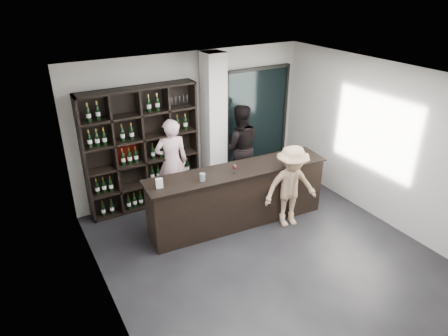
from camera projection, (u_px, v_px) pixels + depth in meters
floor at (268, 256)px, 6.61m from camera, size 5.00×5.50×0.01m
wine_shelf at (142, 150)px, 7.56m from camera, size 2.20×0.35×2.40m
structural_column at (214, 125)px, 8.05m from camera, size 0.40×0.40×2.90m
glass_panel at (257, 115)px, 8.79m from camera, size 1.60×0.08×2.10m
tasting_counter at (238, 196)px, 7.26m from camera, size 3.35×0.69×1.11m
taster_pink at (172, 162)px, 7.80m from camera, size 0.72×0.55×1.77m
taster_black at (239, 147)px, 8.42m from camera, size 1.08×0.97×1.83m
customer at (291, 187)px, 7.12m from camera, size 1.10×0.77×1.56m
wine_glass at (235, 168)px, 6.84m from camera, size 0.09×0.09×0.19m
spit_cup at (202, 177)px, 6.60m from camera, size 0.13×0.13×0.13m
napkin_stack at (281, 158)px, 7.44m from camera, size 0.13×0.13×0.02m
card_stand at (159, 183)px, 6.37m from camera, size 0.12×0.07×0.17m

